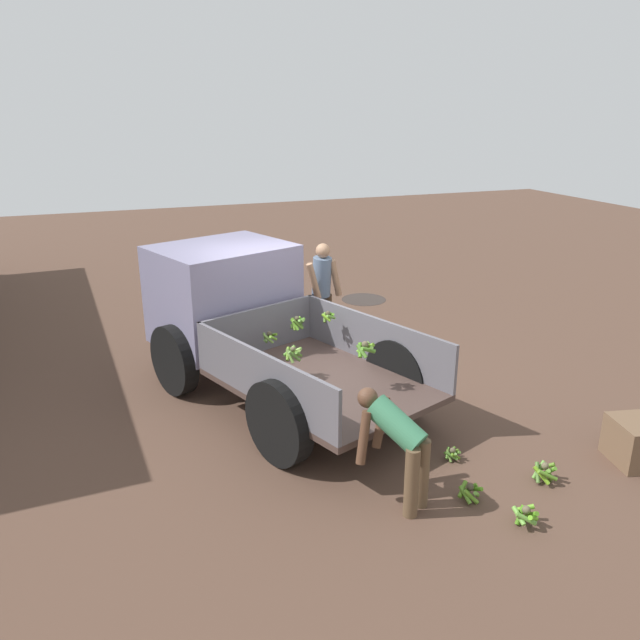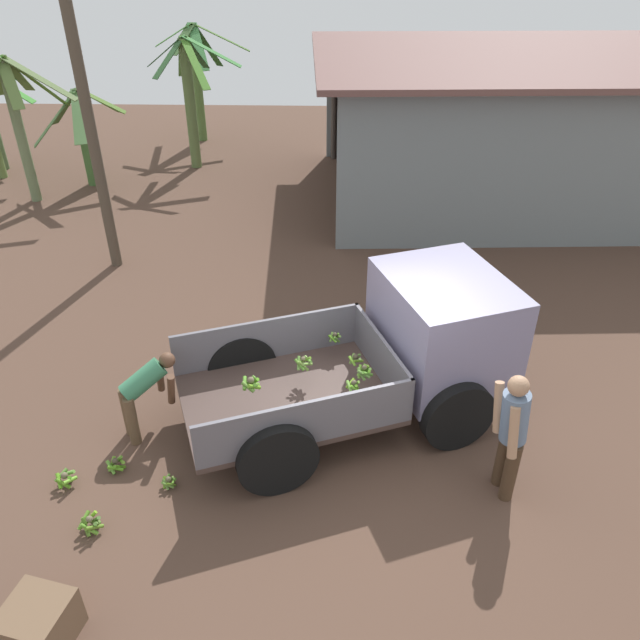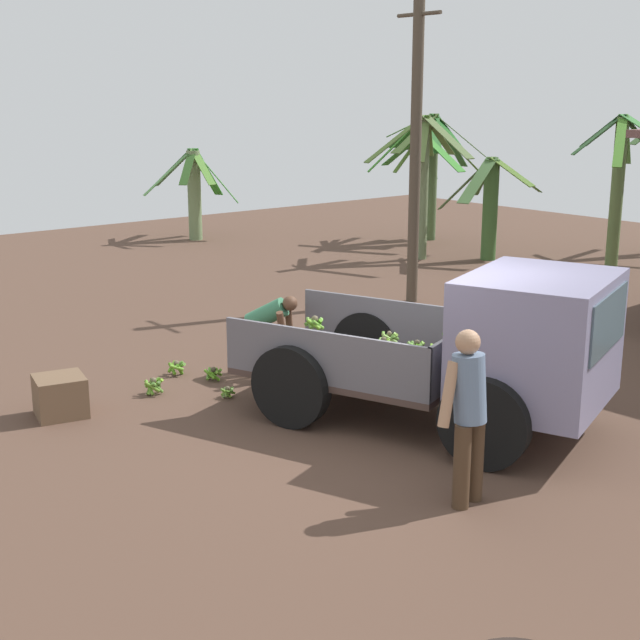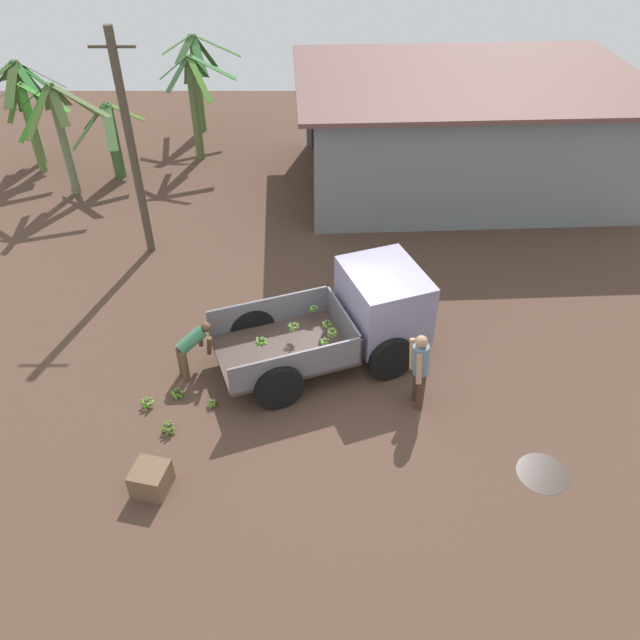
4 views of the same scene
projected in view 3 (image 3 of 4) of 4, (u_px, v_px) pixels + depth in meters
ground at (404, 432)px, 10.45m from camera, size 36.00×36.00×0.00m
cargo_truck at (496, 348)px, 10.16m from camera, size 4.70×3.26×1.94m
utility_pole at (416, 148)px, 16.36m from camera, size 1.05×0.21×5.68m
banana_palm_0 at (423, 178)px, 20.94m from camera, size 2.81×2.72×3.38m
banana_palm_1 at (618, 186)px, 19.96m from camera, size 2.45×2.19×3.43m
banana_palm_2 at (422, 183)px, 23.25m from camera, size 2.81×1.94×2.88m
banana_palm_3 at (433, 168)px, 23.75m from camera, size 2.13×2.79×3.35m
banana_palm_4 at (194, 192)px, 23.96m from camera, size 2.16×2.49×2.45m
banana_palm_6 at (490, 206)px, 21.02m from camera, size 2.28×2.67×2.43m
person_foreground_visitor at (468, 409)px, 8.43m from camera, size 0.42×0.69×1.73m
person_worker_loading at (266, 326)px, 12.43m from camera, size 0.82×0.72×1.17m
banana_bunch_on_ground_0 at (154, 385)px, 11.74m from camera, size 0.29×0.29×0.24m
banana_bunch_on_ground_1 at (213, 373)px, 12.32m from camera, size 0.26×0.26×0.20m
banana_bunch_on_ground_2 at (176, 366)px, 12.55m from camera, size 0.28×0.28×0.22m
banana_bunch_on_ground_3 at (228, 391)px, 11.63m from camera, size 0.20×0.20×0.16m
wooden_crate_0 at (60, 396)px, 10.95m from camera, size 0.70×0.70×0.50m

